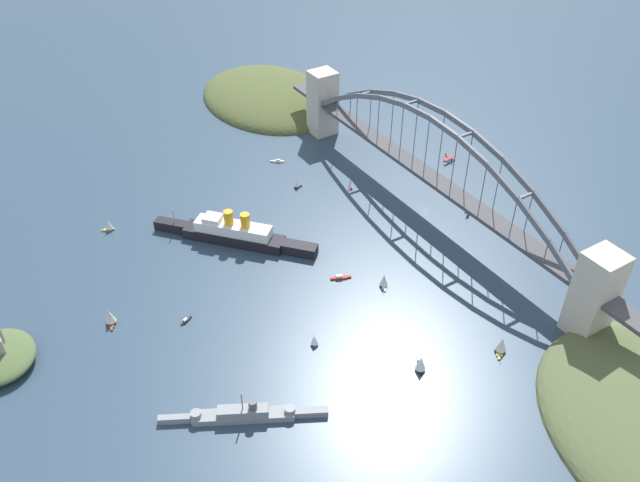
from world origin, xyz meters
The scene contains 18 objects.
ground_plane centered at (0.00, 0.00, 0.00)m, with size 1400.00×1400.00×0.00m, color #2D4256.
harbor_arch_bridge centered at (0.00, 0.00, 26.56)m, with size 312.08×18.17×68.05m.
headland_east_shore centered at (194.27, 5.64, 0.00)m, with size 137.27×103.24×27.36m.
ocean_liner centered at (35.07, 116.89, 6.03)m, with size 80.81×73.63×21.38m.
naval_cruiser centered at (-81.84, 168.99, 2.78)m, with size 38.33×66.97×16.70m.
seaplane_taxiing_near_bridge centered at (39.20, -53.06, 1.91)m, with size 7.34×11.99×4.69m.
seaplane_second_in_formation centered at (-15.98, -22.70, 1.80)m, with size 8.78×10.52×4.65m.
small_boat_0 centered at (-12.19, 167.80, 0.72)m, with size 4.01×7.11×2.05m.
small_boat_1 centered at (-26.13, 82.27, 0.89)m, with size 5.76×11.23×2.50m.
small_boat_2 centered at (-43.68, 65.58, 4.16)m, with size 7.82×5.96×8.96m.
small_boat_3 centered at (-112.21, 45.65, 4.53)m, with size 8.62×9.16×9.83m.
small_boat_4 centered at (66.43, 55.89, 3.61)m, with size 3.37×6.03×7.60m.
small_boat_5 centered at (-100.99, 86.39, 4.61)m, with size 8.38×6.66×9.84m.
small_boat_6 centered at (85.71, 176.87, 4.04)m, with size 5.23×7.49×8.64m.
small_boat_7 centered at (-60.85, 120.29, 3.14)m, with size 6.63×5.01×6.57m.
small_boat_8 centered at (6.82, 200.63, 4.80)m, with size 9.62×6.59×10.34m.
small_boat_9 centered at (102.33, 50.95, 0.82)m, with size 6.70×8.80×2.21m.
channel_marker_buoy centered at (45.12, 26.64, 1.12)m, with size 2.20×2.20×2.75m.
Camera 1 is at (-248.25, 233.91, 234.29)m, focal length 36.08 mm.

